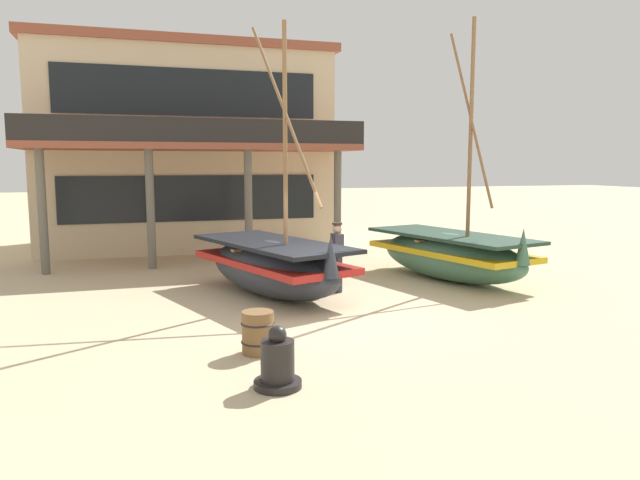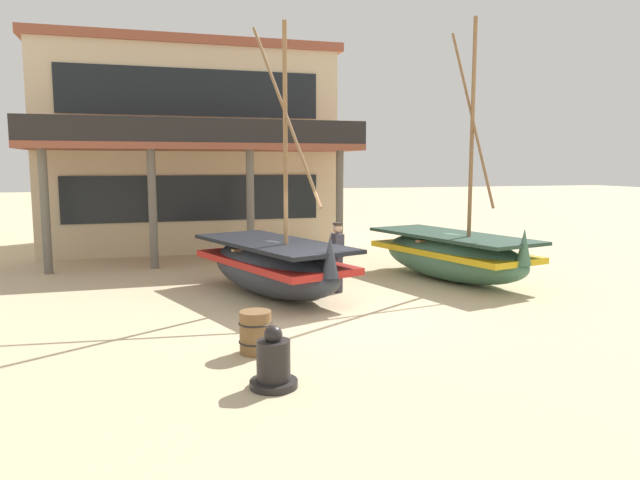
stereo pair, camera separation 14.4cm
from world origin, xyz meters
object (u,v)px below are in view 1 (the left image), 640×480
at_px(fisherman_by_hull, 337,258).
at_px(fishing_boat_centre_large, 450,254).
at_px(capstan_winch, 278,364).
at_px(wooden_barrel, 258,332).
at_px(harbor_building_main, 185,148).
at_px(fishing_boat_near_left, 273,265).

bearing_deg(fisherman_by_hull, fishing_boat_centre_large, 9.56).
height_order(capstan_winch, wooden_barrel, capstan_winch).
bearing_deg(harbor_building_main, fisherman_by_hull, -74.48).
bearing_deg(wooden_barrel, capstan_winch, -91.51).
distance_m(wooden_barrel, harbor_building_main, 14.12).
relative_size(fisherman_by_hull, capstan_winch, 1.92).
relative_size(fishing_boat_near_left, fishing_boat_centre_large, 0.94).
xyz_separation_m(fishing_boat_near_left, wooden_barrel, (-1.22, -4.18, -0.36)).
bearing_deg(fishing_boat_near_left, fisherman_by_hull, -5.65).
distance_m(fishing_boat_near_left, capstan_winch, 5.87).
xyz_separation_m(fishing_boat_centre_large, wooden_barrel, (-6.14, -4.60, -0.34)).
xyz_separation_m(fishing_boat_centre_large, capstan_winch, (-6.19, -6.14, -0.36)).
height_order(wooden_barrel, harbor_building_main, harbor_building_main).
relative_size(fisherman_by_hull, harbor_building_main, 0.16).
xyz_separation_m(capstan_winch, harbor_building_main, (0.10, 15.27, 3.31)).
distance_m(fishing_boat_near_left, fisherman_by_hull, 1.55).
height_order(fishing_boat_centre_large, wooden_barrel, fishing_boat_centre_large).
relative_size(fishing_boat_near_left, fisherman_by_hull, 3.70).
distance_m(fishing_boat_near_left, fishing_boat_centre_large, 4.95).
bearing_deg(harbor_building_main, fishing_boat_near_left, -83.10).
xyz_separation_m(fishing_boat_near_left, capstan_winch, (-1.26, -5.73, -0.38)).
xyz_separation_m(fishing_boat_near_left, fisherman_by_hull, (1.54, -0.15, 0.12)).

